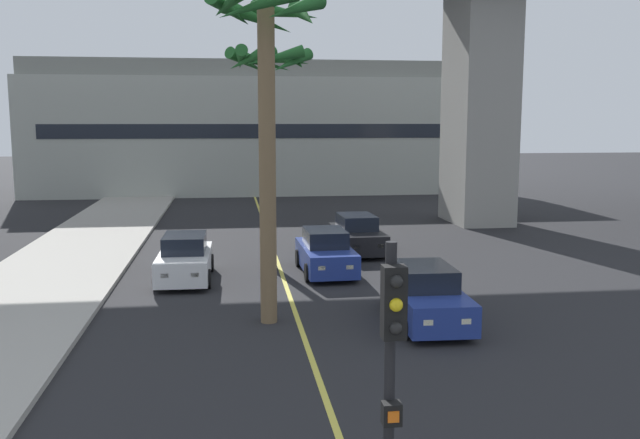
# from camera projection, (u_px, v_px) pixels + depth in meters

# --- Properties ---
(lane_stripe_center) EXTENTS (0.14, 56.00, 0.01)m
(lane_stripe_center) POSITION_uv_depth(u_px,v_px,m) (283.00, 276.00, 24.22)
(lane_stripe_center) COLOR #DBCC4C
(lane_stripe_center) RESTS_ON ground
(pier_building_backdrop) EXTENTS (32.61, 8.04, 9.68)m
(pier_building_backdrop) POSITION_uv_depth(u_px,v_px,m) (252.00, 129.00, 52.42)
(pier_building_backdrop) COLOR #ADB2A8
(pier_building_backdrop) RESTS_ON ground
(car_queue_front) EXTENTS (1.94, 4.15, 1.56)m
(car_queue_front) POSITION_uv_depth(u_px,v_px,m) (357.00, 235.00, 28.53)
(car_queue_front) COLOR black
(car_queue_front) RESTS_ON ground
(car_queue_second) EXTENTS (1.91, 4.14, 1.56)m
(car_queue_second) POSITION_uv_depth(u_px,v_px,m) (326.00, 253.00, 24.70)
(car_queue_second) COLOR navy
(car_queue_second) RESTS_ON ground
(car_queue_third) EXTENTS (1.89, 4.13, 1.56)m
(car_queue_third) POSITION_uv_depth(u_px,v_px,m) (185.00, 259.00, 23.58)
(car_queue_third) COLOR white
(car_queue_third) RESTS_ON ground
(car_queue_fourth) EXTENTS (1.93, 4.15, 1.56)m
(car_queue_fourth) POSITION_uv_depth(u_px,v_px,m) (426.00, 297.00, 18.61)
(car_queue_fourth) COLOR navy
(car_queue_fourth) RESTS_ON ground
(traffic_light_median_near) EXTENTS (0.24, 0.37, 4.20)m
(traffic_light_median_near) POSITION_uv_depth(u_px,v_px,m) (391.00, 383.00, 7.21)
(traffic_light_median_near) COLOR black
(traffic_light_median_near) RESTS_ON ground
(palm_tree_near_median) EXTENTS (3.22, 3.21, 8.10)m
(palm_tree_near_median) POSITION_uv_depth(u_px,v_px,m) (269.00, 84.00, 24.73)
(palm_tree_near_median) COLOR brown
(palm_tree_near_median) RESTS_ON ground
(palm_tree_mid_median) EXTENTS (3.15, 3.18, 8.78)m
(palm_tree_mid_median) POSITION_uv_depth(u_px,v_px,m) (266.00, 69.00, 17.85)
(palm_tree_mid_median) COLOR brown
(palm_tree_mid_median) RESTS_ON ground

